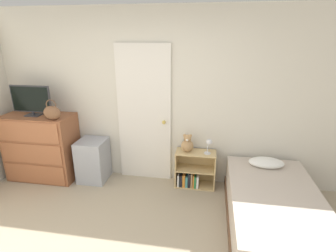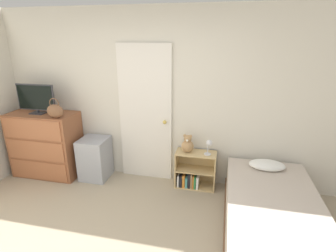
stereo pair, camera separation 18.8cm
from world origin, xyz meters
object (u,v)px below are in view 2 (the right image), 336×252
handbag (55,111)px  teddy_bear (188,144)px  bookshelf (193,173)px  bed (272,214)px  dresser (46,144)px  tv (36,98)px  storage_bin (95,158)px  desk_lamp (209,145)px

handbag → teddy_bear: (1.89, 0.28, -0.46)m
bookshelf → bed: bed is taller
bookshelf → dresser: bearing=-177.0°
dresser → tv: tv is taller
tv → storage_bin: tv is taller
tv → bed: bearing=-10.9°
storage_bin → bed: bearing=-15.7°
storage_bin → bookshelf: 1.55m
tv → desk_lamp: 2.66m
storage_bin → desk_lamp: (1.76, 0.04, 0.38)m
bookshelf → desk_lamp: 0.54m
tv → dresser: bearing=23.0°
storage_bin → tv: bearing=-175.8°
teddy_bear → desk_lamp: size_ratio=1.18×
handbag → bed: handbag is taller
dresser → handbag: handbag is taller
handbag → storage_bin: size_ratio=0.45×
dresser → teddy_bear: (2.26, 0.12, 0.16)m
teddy_bear → bed: size_ratio=0.14×
dresser → storage_bin: 0.83m
dresser → bed: dresser is taller
dresser → bed: bearing=-11.3°
bookshelf → teddy_bear: teddy_bear is taller
desk_lamp → tv: bearing=-177.9°
dresser → tv: size_ratio=1.68×
bookshelf → desk_lamp: bearing=-11.1°
storage_bin → desk_lamp: desk_lamp is taller
handbag → storage_bin: 0.94m
handbag → teddy_bear: 1.96m
handbag → bed: (2.97, -0.51, -0.89)m
dresser → bed: (3.34, -0.67, -0.27)m
handbag → teddy_bear: bearing=8.4°
teddy_bear → bed: (1.09, -0.79, -0.43)m
dresser → handbag: (0.37, -0.16, 0.62)m
dresser → handbag: 0.74m
tv → teddy_bear: bearing=3.4°
teddy_bear → handbag: bearing=-171.6°
bookshelf → desk_lamp: size_ratio=2.57×
dresser → desk_lamp: dresser is taller
tv → desk_lamp: tv is taller
tv → handbag: size_ratio=2.10×
bed → storage_bin: bearing=164.3°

